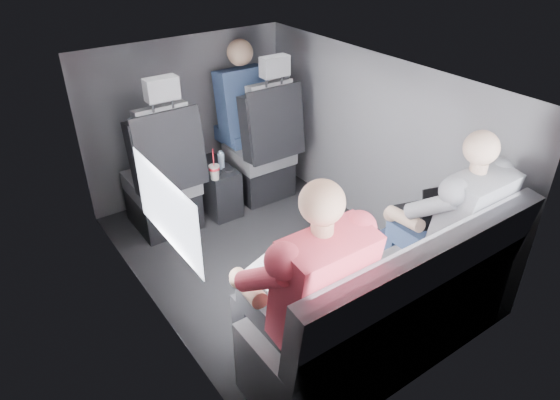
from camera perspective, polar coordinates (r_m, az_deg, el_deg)
floor at (r=3.65m, az=-0.42°, el=-6.91°), size 2.60×2.60×0.00m
ceiling at (r=3.01m, az=-0.52°, el=13.83°), size 2.60×2.60×0.00m
panel_left at (r=2.93m, az=-15.08°, el=-2.44°), size 0.02×2.60×1.35m
panel_right at (r=3.81m, az=10.80°, el=6.14°), size 0.02×2.60×1.35m
panel_front at (r=4.31m, az=-10.50°, el=9.15°), size 1.80×0.02×1.35m
panel_back at (r=2.50m, az=17.02°, el=-9.28°), size 1.80×0.02×1.35m
side_window at (r=2.58m, az=-12.84°, el=-1.14°), size 0.02×0.75×0.42m
seatbelt at (r=3.96m, az=-0.65°, el=9.63°), size 0.35×0.11×0.59m
front_seat_left at (r=3.88m, az=-13.07°, el=1.84°), size 0.52×0.58×1.26m
front_seat_right at (r=4.25m, az=-1.93°, el=5.28°), size 0.52×0.58×1.26m
center_console at (r=4.17m, az=-7.35°, el=1.41°), size 0.24×0.48×0.41m
rear_bench at (r=2.85m, az=12.17°, el=-12.55°), size 1.60×0.57×0.92m
soda_cup at (r=3.85m, az=-7.51°, el=3.24°), size 0.08×0.08×0.25m
water_bottle at (r=4.01m, az=-6.75°, el=4.52°), size 0.05×0.05×0.15m
laptop_white at (r=2.56m, az=0.62°, el=-7.68°), size 0.43×0.44×0.27m
laptop_black at (r=3.15m, az=17.18°, el=-1.10°), size 0.43×0.42×0.26m
passenger_rear_left at (r=2.39m, az=2.68°, el=-10.44°), size 0.55×0.66×1.30m
passenger_rear_right at (r=3.04m, az=18.59°, el=-2.59°), size 0.52×0.64×1.25m
passenger_front_right at (r=4.29m, az=-4.34°, el=10.69°), size 0.42×0.42×0.88m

